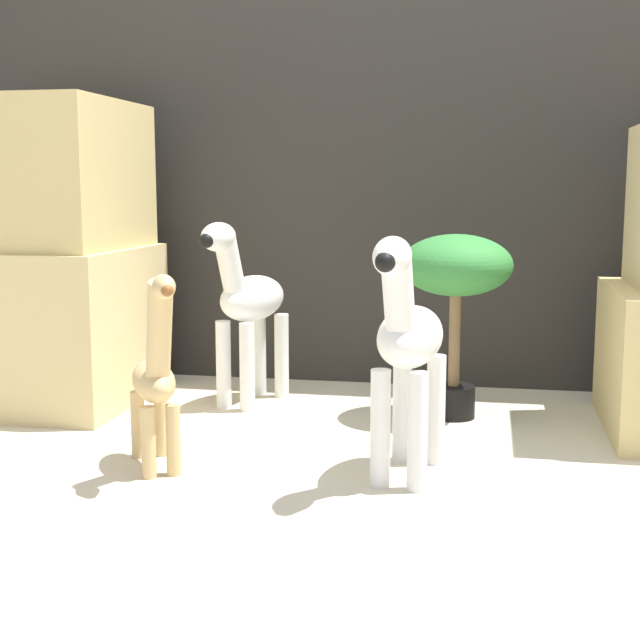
# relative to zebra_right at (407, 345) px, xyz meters

# --- Properties ---
(ground_plane) EXTENTS (14.00, 14.00, 0.00)m
(ground_plane) POSITION_rel_zebra_right_xyz_m (-0.22, -0.19, -0.36)
(ground_plane) COLOR beige
(wall_back) EXTENTS (6.40, 0.08, 2.20)m
(wall_back) POSITION_rel_zebra_right_xyz_m (-0.22, 1.17, 0.74)
(wall_back) COLOR #2D2B28
(wall_back) RESTS_ON ground_plane
(rock_pillar_left) EXTENTS (0.72, 0.68, 1.05)m
(rock_pillar_left) POSITION_rel_zebra_right_xyz_m (-1.36, 0.61, 0.15)
(rock_pillar_left) COLOR #DBC184
(rock_pillar_left) RESTS_ON ground_plane
(zebra_right) EXTENTS (0.20, 0.47, 0.65)m
(zebra_right) POSITION_rel_zebra_right_xyz_m (0.00, 0.00, 0.00)
(zebra_right) COLOR white
(zebra_right) RESTS_ON ground_plane
(zebra_left) EXTENTS (0.25, 0.47, 0.65)m
(zebra_left) POSITION_rel_zebra_right_xyz_m (-0.62, 0.70, 0.00)
(zebra_left) COLOR white
(zebra_left) RESTS_ON ground_plane
(giraffe_figurine) EXTENTS (0.27, 0.37, 0.55)m
(giraffe_figurine) POSITION_rel_zebra_right_xyz_m (-0.67, -0.06, -0.10)
(giraffe_figurine) COLOR tan
(giraffe_figurine) RESTS_ON ground_plane
(potted_palm_front) EXTENTS (0.37, 0.37, 0.61)m
(potted_palm_front) POSITION_rel_zebra_right_xyz_m (0.10, 0.65, 0.11)
(potted_palm_front) COLOR black
(potted_palm_front) RESTS_ON ground_plane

